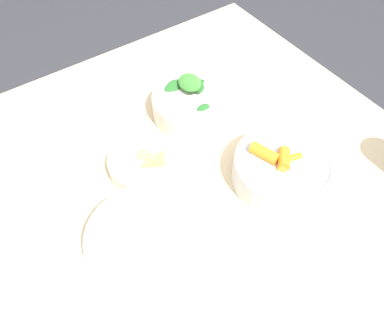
# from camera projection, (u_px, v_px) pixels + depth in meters

# --- Properties ---
(ground_plane) EXTENTS (10.00, 10.00, 0.00)m
(ground_plane) POSITION_uv_depth(u_px,v_px,m) (187.00, 319.00, 1.30)
(ground_plane) COLOR #2D2D33
(dining_table) EXTENTS (1.02, 0.98, 0.77)m
(dining_table) POSITION_uv_depth(u_px,v_px,m) (183.00, 235.00, 0.78)
(dining_table) COLOR beige
(dining_table) RESTS_ON ground_plane
(bowl_carrots) EXTENTS (0.18, 0.18, 0.07)m
(bowl_carrots) POSITION_uv_depth(u_px,v_px,m) (282.00, 168.00, 0.70)
(bowl_carrots) COLOR silver
(bowl_carrots) RESTS_ON dining_table
(bowl_greens) EXTENTS (0.17, 0.17, 0.10)m
(bowl_greens) POSITION_uv_depth(u_px,v_px,m) (192.00, 102.00, 0.80)
(bowl_greens) COLOR silver
(bowl_greens) RESTS_ON dining_table
(bowl_beans_hotdog) EXTENTS (0.19, 0.19, 0.07)m
(bowl_beans_hotdog) POSITION_uv_depth(u_px,v_px,m) (147.00, 244.00, 0.61)
(bowl_beans_hotdog) COLOR silver
(bowl_beans_hotdog) RESTS_ON dining_table
(bowl_cookies) EXTENTS (0.14, 0.13, 0.04)m
(bowl_cookies) POSITION_uv_depth(u_px,v_px,m) (144.00, 162.00, 0.72)
(bowl_cookies) COLOR silver
(bowl_cookies) RESTS_ON dining_table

